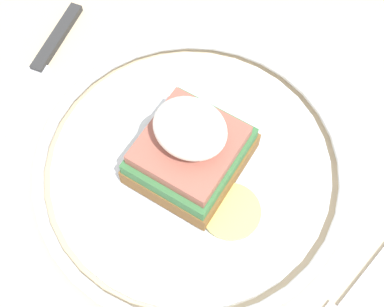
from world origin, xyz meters
TOP-DOWN VIEW (x-y plane):
  - dining_table at (0.00, 0.00)m, footprint 0.81×0.71m
  - plate at (-0.00, -0.02)m, footprint 0.27×0.27m
  - sandwich at (-0.00, -0.02)m, footprint 0.11×0.09m
  - fork at (-0.17, -0.01)m, footprint 0.04×0.15m
  - knife at (0.18, -0.03)m, footprint 0.05×0.19m

SIDE VIEW (x-z plane):
  - dining_table at x=0.00m, z-range 0.23..0.95m
  - fork at x=-0.17m, z-range 0.72..0.73m
  - knife at x=0.18m, z-range 0.72..0.73m
  - plate at x=0.00m, z-range 0.72..0.74m
  - sandwich at x=0.00m, z-range 0.73..0.81m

